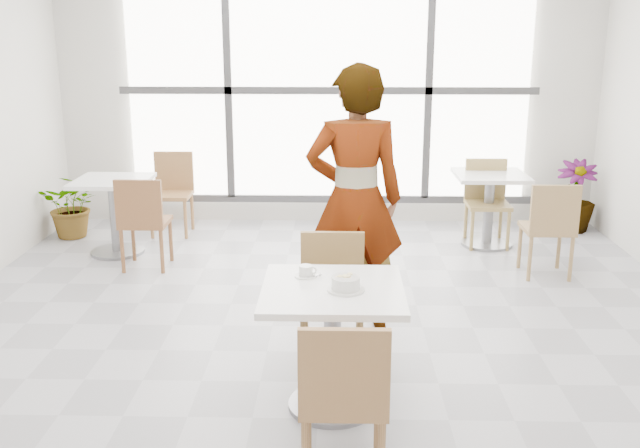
{
  "coord_description": "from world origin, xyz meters",
  "views": [
    {
      "loc": [
        0.1,
        -4.52,
        2.16
      ],
      "look_at": [
        0.0,
        -0.3,
        1.0
      ],
      "focal_mm": 40.11,
      "sensor_mm": 36.0,
      "label": 1
    }
  ],
  "objects_px": {
    "bg_table_left": "(114,205)",
    "bg_table_right": "(489,199)",
    "chair_far": "(332,291)",
    "person": "(355,200)",
    "plant_right": "(575,196)",
    "bg_chair_left_far": "(173,187)",
    "chair_near": "(344,392)",
    "main_table": "(333,325)",
    "plant_left": "(73,205)",
    "bg_chair_right_far": "(487,196)",
    "bg_chair_right_near": "(550,224)",
    "oatmeal_bowl": "(346,283)",
    "coffee_cup": "(306,272)",
    "bg_chair_left_near": "(143,217)"
  },
  "relations": [
    {
      "from": "bg_table_left",
      "to": "bg_table_right",
      "type": "height_order",
      "value": "same"
    },
    {
      "from": "chair_far",
      "to": "person",
      "type": "height_order",
      "value": "person"
    },
    {
      "from": "person",
      "to": "bg_table_left",
      "type": "distance_m",
      "value": 2.92
    },
    {
      "from": "bg_table_left",
      "to": "plant_right",
      "type": "bearing_deg",
      "value": 11.02
    },
    {
      "from": "bg_chair_left_far",
      "to": "person",
      "type": "bearing_deg",
      "value": -52.76
    },
    {
      "from": "chair_near",
      "to": "plant_right",
      "type": "bearing_deg",
      "value": -119.02
    },
    {
      "from": "main_table",
      "to": "bg_chair_left_far",
      "type": "distance_m",
      "value": 4.12
    },
    {
      "from": "plant_left",
      "to": "main_table",
      "type": "bearing_deg",
      "value": -51.57
    },
    {
      "from": "main_table",
      "to": "plant_right",
      "type": "relative_size",
      "value": 1.02
    },
    {
      "from": "plant_right",
      "to": "bg_chair_left_far",
      "type": "bearing_deg",
      "value": -178.06
    },
    {
      "from": "bg_table_left",
      "to": "bg_chair_right_far",
      "type": "xyz_separation_m",
      "value": [
        3.71,
        0.42,
        0.01
      ]
    },
    {
      "from": "chair_near",
      "to": "bg_chair_right_near",
      "type": "height_order",
      "value": "same"
    },
    {
      "from": "bg_chair_right_near",
      "to": "oatmeal_bowl",
      "type": "bearing_deg",
      "value": 52.37
    },
    {
      "from": "main_table",
      "to": "plant_right",
      "type": "height_order",
      "value": "plant_right"
    },
    {
      "from": "chair_near",
      "to": "coffee_cup",
      "type": "bearing_deg",
      "value": -76.87
    },
    {
      "from": "oatmeal_bowl",
      "to": "plant_right",
      "type": "height_order",
      "value": "oatmeal_bowl"
    },
    {
      "from": "oatmeal_bowl",
      "to": "bg_chair_right_far",
      "type": "height_order",
      "value": "bg_chair_right_far"
    },
    {
      "from": "bg_table_right",
      "to": "coffee_cup",
      "type": "bearing_deg",
      "value": -118.9
    },
    {
      "from": "bg_table_left",
      "to": "bg_chair_left_near",
      "type": "relative_size",
      "value": 0.86
    },
    {
      "from": "bg_table_left",
      "to": "bg_chair_left_far",
      "type": "bearing_deg",
      "value": 62.88
    },
    {
      "from": "bg_chair_right_far",
      "to": "bg_chair_right_near",
      "type": "bearing_deg",
      "value": -71.82
    },
    {
      "from": "main_table",
      "to": "oatmeal_bowl",
      "type": "bearing_deg",
      "value": -36.68
    },
    {
      "from": "oatmeal_bowl",
      "to": "bg_table_left",
      "type": "bearing_deg",
      "value": 126.68
    },
    {
      "from": "coffee_cup",
      "to": "bg_table_right",
      "type": "xyz_separation_m",
      "value": [
        1.72,
        3.12,
        -0.29
      ]
    },
    {
      "from": "coffee_cup",
      "to": "bg_chair_right_far",
      "type": "height_order",
      "value": "bg_chair_right_far"
    },
    {
      "from": "chair_far",
      "to": "bg_table_left",
      "type": "relative_size",
      "value": 1.16
    },
    {
      "from": "bg_chair_right_near",
      "to": "plant_left",
      "type": "xyz_separation_m",
      "value": [
        -4.68,
        1.19,
        -0.15
      ]
    },
    {
      "from": "person",
      "to": "bg_table_right",
      "type": "distance_m",
      "value": 2.57
    },
    {
      "from": "main_table",
      "to": "bg_chair_left_near",
      "type": "bearing_deg",
      "value": 125.48
    },
    {
      "from": "bg_table_right",
      "to": "bg_chair_right_far",
      "type": "xyz_separation_m",
      "value": [
        -0.01,
        0.07,
        0.01
      ]
    },
    {
      "from": "chair_far",
      "to": "bg_table_right",
      "type": "distance_m",
      "value": 3.12
    },
    {
      "from": "main_table",
      "to": "chair_far",
      "type": "distance_m",
      "value": 0.61
    },
    {
      "from": "main_table",
      "to": "oatmeal_bowl",
      "type": "distance_m",
      "value": 0.29
    },
    {
      "from": "bg_table_left",
      "to": "plant_right",
      "type": "relative_size",
      "value": 0.96
    },
    {
      "from": "person",
      "to": "bg_chair_right_far",
      "type": "relative_size",
      "value": 2.23
    },
    {
      "from": "bg_chair_left_far",
      "to": "plant_left",
      "type": "distance_m",
      "value": 1.06
    },
    {
      "from": "main_table",
      "to": "chair_far",
      "type": "bearing_deg",
      "value": 90.63
    },
    {
      "from": "coffee_cup",
      "to": "plant_left",
      "type": "height_order",
      "value": "coffee_cup"
    },
    {
      "from": "chair_near",
      "to": "bg_chair_left_near",
      "type": "xyz_separation_m",
      "value": [
        -1.8,
        3.19,
        0.0
      ]
    },
    {
      "from": "bg_chair_left_far",
      "to": "bg_chair_right_near",
      "type": "relative_size",
      "value": 1.0
    },
    {
      "from": "person",
      "to": "plant_left",
      "type": "bearing_deg",
      "value": -42.15
    },
    {
      "from": "plant_left",
      "to": "person",
      "type": "bearing_deg",
      "value": -38.03
    },
    {
      "from": "person",
      "to": "bg_chair_left_near",
      "type": "relative_size",
      "value": 2.23
    },
    {
      "from": "chair_near",
      "to": "bg_chair_right_far",
      "type": "relative_size",
      "value": 1.0
    },
    {
      "from": "main_table",
      "to": "plant_left",
      "type": "relative_size",
      "value": 1.15
    },
    {
      "from": "chair_near",
      "to": "plant_right",
      "type": "height_order",
      "value": "chair_near"
    },
    {
      "from": "main_table",
      "to": "chair_far",
      "type": "relative_size",
      "value": 0.92
    },
    {
      "from": "plant_left",
      "to": "oatmeal_bowl",
      "type": "bearing_deg",
      "value": -51.28
    },
    {
      "from": "bg_table_right",
      "to": "bg_chair_right_far",
      "type": "bearing_deg",
      "value": 101.46
    },
    {
      "from": "coffee_cup",
      "to": "bg_table_right",
      "type": "relative_size",
      "value": 0.21
    }
  ]
}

